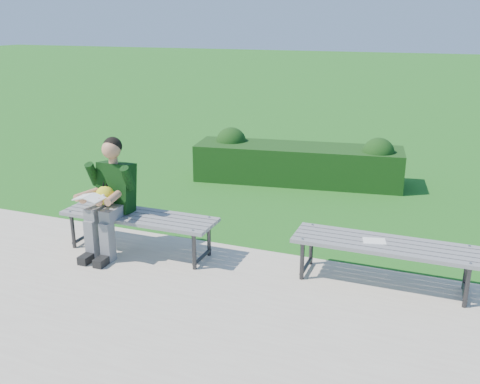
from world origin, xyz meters
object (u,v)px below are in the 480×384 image
Objects in this scene: hedge at (298,162)px; seated_boy at (110,194)px; paper_sheet at (374,241)px; bench_left at (139,219)px; bench_right at (384,248)px.

seated_boy reaches higher than hedge.
hedge is at bearing 70.80° from seated_boy.
bench_left is at bearing -175.74° from paper_sheet.
hedge is 13.65× the size of paper_sheet.
seated_boy is at bearing -163.05° from bench_left.
paper_sheet is (1.67, -3.22, 0.14)m from hedge.
bench_left and bench_right have the same top height.
bench_right is at bearing 5.43° from seated_boy.
paper_sheet is at bearing -62.67° from hedge.
paper_sheet is at bearing -180.00° from bench_right.
hedge is 3.63m from paper_sheet.
hedge reaches higher than paper_sheet.
bench_left is 1.00× the size of bench_right.
seated_boy is at bearing -174.57° from bench_right.
seated_boy is 2.91m from paper_sheet.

